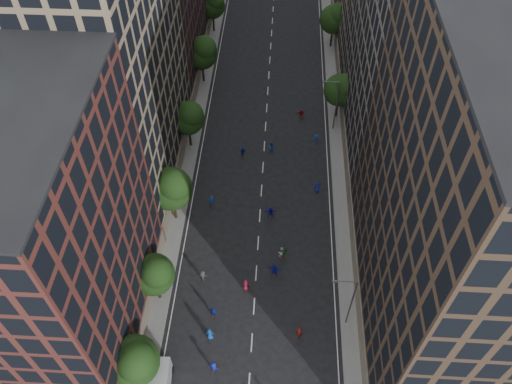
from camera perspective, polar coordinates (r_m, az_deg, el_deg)
ground at (r=76.07m, az=0.94°, el=5.01°), size 240.00×240.00×0.00m
sidewalk_left at (r=82.69m, az=-7.26°, el=8.96°), size 4.00×105.00×0.15m
sidewalk_right at (r=82.17m, az=9.66°, el=8.30°), size 4.00×105.00×0.15m
bldg_left_a at (r=50.30m, az=-22.72°, el=-5.37°), size 14.00×22.00×30.00m
bldg_left_b at (r=64.65m, az=-16.62°, el=13.19°), size 14.00×26.00×34.00m
bldg_right_a at (r=48.93m, az=22.64°, el=-1.55°), size 14.00×30.00×36.00m
bldg_right_b at (r=71.08m, az=17.41°, el=16.04°), size 14.00×28.00×33.00m
tree_left_0 at (r=52.14m, az=-13.73°, el=-18.28°), size 5.20×5.20×8.83m
tree_left_1 at (r=56.78m, az=-11.54°, el=-9.16°), size 4.80×4.80×8.21m
tree_left_2 at (r=63.00m, az=-9.61°, el=0.49°), size 5.60×5.60×9.45m
tree_left_3 at (r=73.12m, az=-7.76°, el=8.49°), size 5.00×5.00×8.58m
tree_left_4 at (r=85.51m, az=-6.18°, el=15.65°), size 5.40×5.40×9.08m
tree_left_5 at (r=99.31m, az=-4.93°, el=20.59°), size 4.80×4.80×8.33m
tree_right_a at (r=78.90m, az=9.72°, el=11.54°), size 5.00×5.00×8.39m
tree_right_b at (r=95.33m, az=9.05°, el=19.05°), size 5.20×5.20×8.83m
streetlamp_near at (r=55.40m, az=10.68°, el=-12.09°), size 2.64×0.22×9.06m
streetlamp_far at (r=76.84m, az=9.03°, el=10.02°), size 2.64×0.22×9.06m
skater_0 at (r=57.66m, az=-5.30°, el=-15.89°), size 0.95×0.67×1.86m
skater_3 at (r=56.29m, az=-4.85°, el=-19.32°), size 1.19×0.91×1.62m
skater_4 at (r=58.91m, az=-4.88°, el=-13.48°), size 1.10×0.80×1.73m
skater_5 at (r=61.39m, az=2.11°, el=-8.91°), size 1.82×0.86×1.89m
skater_6 at (r=60.32m, az=-1.16°, el=-10.58°), size 0.92×0.61×1.85m
skater_7 at (r=57.77m, az=4.93°, el=-15.65°), size 0.78×0.66×1.81m
skater_8 at (r=62.90m, az=2.86°, el=-6.90°), size 0.93×0.77×1.76m
skater_9 at (r=61.42m, az=-6.10°, el=-9.51°), size 1.10×0.70×1.62m
skater_10 at (r=63.04m, az=3.25°, el=-6.84°), size 1.05×0.75×1.65m
skater_11 at (r=66.65m, az=1.67°, el=-2.31°), size 1.65×0.60×1.75m
skater_12 at (r=70.05m, az=7.00°, el=0.56°), size 0.95×0.79×1.67m
skater_13 at (r=68.05m, az=-5.10°, el=-1.00°), size 0.80×0.65×1.89m
skater_14 at (r=74.94m, az=1.73°, el=5.12°), size 1.06×0.95×1.81m
skater_15 at (r=76.94m, az=6.84°, el=6.03°), size 1.06×0.67×1.56m
skater_16 at (r=74.28m, az=-1.52°, el=4.59°), size 1.07×0.60×1.73m
skater_17 at (r=81.03m, az=5.20°, el=8.86°), size 1.53×0.59×1.61m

